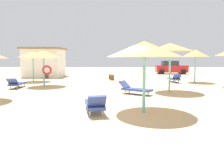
# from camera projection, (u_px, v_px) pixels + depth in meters

# --- Properties ---
(ground_plane) EXTENTS (80.00, 80.00, 0.00)m
(ground_plane) POSITION_uv_depth(u_px,v_px,m) (111.00, 112.00, 8.18)
(ground_plane) COLOR #D1B284
(parasol_1) EXTENTS (2.82, 2.82, 2.68)m
(parasol_1) POSITION_uv_depth(u_px,v_px,m) (144.00, 49.00, 7.86)
(parasol_1) COLOR #6BC6BC
(parasol_1) RESTS_ON ground
(parasol_3) EXTENTS (2.79, 2.79, 2.95)m
(parasol_3) POSITION_uv_depth(u_px,v_px,m) (170.00, 47.00, 12.74)
(parasol_3) COLOR #6BC6BC
(parasol_3) RESTS_ON ground
(parasol_5) EXTENTS (2.21, 2.21, 2.77)m
(parasol_5) POSITION_uv_depth(u_px,v_px,m) (196.00, 53.00, 17.80)
(parasol_5) COLOR #6BC6BC
(parasol_5) RESTS_ON ground
(parasol_7) EXTENTS (2.68, 2.68, 2.64)m
(parasol_7) POSITION_uv_depth(u_px,v_px,m) (44.00, 55.00, 15.36)
(parasol_7) COLOR #6BC6BC
(parasol_7) RESTS_ON ground
(parasol_8) EXTENTS (2.57, 2.57, 2.62)m
(parasol_8) POSITION_uv_depth(u_px,v_px,m) (33.00, 55.00, 18.51)
(parasol_8) COLOR #6BC6BC
(parasol_8) RESTS_ON ground
(lounger_1) EXTENTS (1.01, 1.94, 0.80)m
(lounger_1) POSITION_uv_depth(u_px,v_px,m) (95.00, 104.00, 8.03)
(lounger_1) COLOR #33478C
(lounger_1) RESTS_ON ground
(lounger_3) EXTENTS (1.93, 1.56, 0.73)m
(lounger_3) POSITION_uv_depth(u_px,v_px,m) (135.00, 89.00, 12.07)
(lounger_3) COLOR #33478C
(lounger_3) RESTS_ON ground
(lounger_5) EXTENTS (0.76, 1.91, 0.76)m
(lounger_5) POSITION_uv_depth(u_px,v_px,m) (174.00, 79.00, 18.14)
(lounger_5) COLOR #33478C
(lounger_5) RESTS_ON ground
(lounger_7) EXTENTS (0.71, 1.90, 0.75)m
(lounger_7) POSITION_uv_depth(u_px,v_px,m) (17.00, 83.00, 14.64)
(lounger_7) COLOR #33478C
(lounger_7) RESTS_ON ground
(bench_0) EXTENTS (0.64, 1.54, 0.49)m
(bench_0) POSITION_uv_depth(u_px,v_px,m) (47.00, 75.00, 22.18)
(bench_0) COLOR brown
(bench_0) RESTS_ON ground
(bench_1) EXTENTS (0.63, 1.54, 0.49)m
(bench_1) POSITION_uv_depth(u_px,v_px,m) (111.00, 76.00, 20.33)
(bench_1) COLOR brown
(bench_1) RESTS_ON ground
(parked_car) EXTENTS (4.04, 2.07, 1.72)m
(parked_car) POSITION_uv_depth(u_px,v_px,m) (171.00, 68.00, 27.84)
(parked_car) COLOR #B21E23
(parked_car) RESTS_ON ground
(beach_cabana) EXTENTS (4.19, 4.08, 3.18)m
(beach_cabana) POSITION_uv_depth(u_px,v_px,m) (45.00, 62.00, 23.45)
(beach_cabana) COLOR white
(beach_cabana) RESTS_ON ground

